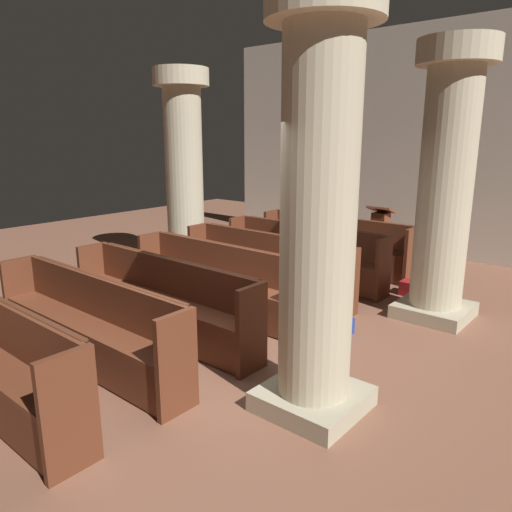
% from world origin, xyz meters
% --- Properties ---
extents(ground_plane, '(19.20, 19.20, 0.00)m').
position_xyz_m(ground_plane, '(0.00, 0.00, 0.00)').
color(ground_plane, brown).
extents(back_wall, '(10.00, 0.16, 4.50)m').
position_xyz_m(back_wall, '(0.00, 6.08, 2.25)').
color(back_wall, silver).
rests_on(back_wall, ground).
extents(pew_row_0, '(2.95, 0.47, 0.94)m').
position_xyz_m(pew_row_0, '(-0.90, 3.82, 0.51)').
color(pew_row_0, brown).
rests_on(pew_row_0, ground).
extents(pew_row_1, '(2.95, 0.46, 0.94)m').
position_xyz_m(pew_row_1, '(-0.90, 2.82, 0.51)').
color(pew_row_1, brown).
rests_on(pew_row_1, ground).
extents(pew_row_2, '(2.95, 0.46, 0.94)m').
position_xyz_m(pew_row_2, '(-0.90, 1.82, 0.51)').
color(pew_row_2, brown).
rests_on(pew_row_2, ground).
extents(pew_row_3, '(2.95, 0.47, 0.94)m').
position_xyz_m(pew_row_3, '(-0.90, 0.82, 0.51)').
color(pew_row_3, brown).
rests_on(pew_row_3, ground).
extents(pew_row_4, '(2.95, 0.46, 0.94)m').
position_xyz_m(pew_row_4, '(-0.90, -0.17, 0.51)').
color(pew_row_4, brown).
rests_on(pew_row_4, ground).
extents(pew_row_5, '(2.95, 0.46, 0.94)m').
position_xyz_m(pew_row_5, '(-0.90, -1.17, 0.51)').
color(pew_row_5, brown).
rests_on(pew_row_5, ground).
extents(pillar_aisle_side, '(0.98, 0.98, 3.52)m').
position_xyz_m(pillar_aisle_side, '(1.40, 2.61, 1.83)').
color(pillar_aisle_side, tan).
rests_on(pillar_aisle_side, ground).
extents(pillar_far_side, '(0.98, 0.98, 3.52)m').
position_xyz_m(pillar_far_side, '(-3.15, 2.25, 1.83)').
color(pillar_far_side, tan).
rests_on(pillar_far_side, ground).
extents(pillar_aisle_rear, '(0.92, 0.92, 3.52)m').
position_xyz_m(pillar_aisle_rear, '(1.40, -0.35, 1.83)').
color(pillar_aisle_rear, tan).
rests_on(pillar_aisle_rear, ground).
extents(lectern, '(0.48, 0.45, 1.08)m').
position_xyz_m(lectern, '(-0.54, 4.90, 0.45)').
color(lectern, '#562B1A').
rests_on(lectern, ground).
extents(hymn_book, '(0.16, 0.19, 0.03)m').
position_xyz_m(hymn_book, '(-0.26, 3.01, 0.96)').
color(hymn_book, maroon).
rests_on(hymn_book, pew_row_1).
extents(kneeler_box_blue, '(0.33, 0.26, 0.20)m').
position_xyz_m(kneeler_box_blue, '(0.70, 1.27, 0.10)').
color(kneeler_box_blue, navy).
rests_on(kneeler_box_blue, ground).
extents(kneeler_box_red, '(0.42, 0.27, 0.22)m').
position_xyz_m(kneeler_box_red, '(0.87, 3.29, 0.11)').
color(kneeler_box_red, maroon).
rests_on(kneeler_box_red, ground).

